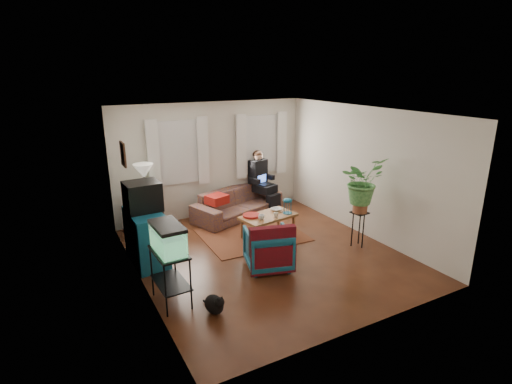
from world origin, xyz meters
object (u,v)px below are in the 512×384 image
dresser (146,237)px  plant_stand (358,229)px  sofa (238,199)px  side_table (147,215)px  coffee_table (268,226)px  aquarium_stand (171,277)px  armchair (268,247)px

dresser → plant_stand: dresser is taller
sofa → side_table: sofa is taller
sofa → coffee_table: size_ratio=1.96×
dresser → plant_stand: bearing=-21.0°
plant_stand → side_table: bearing=142.5°
dresser → aquarium_stand: size_ratio=1.29×
coffee_table → side_table: bearing=137.1°
aquarium_stand → plant_stand: 3.74m
coffee_table → sofa: bearing=81.6°
plant_stand → sofa: bearing=117.2°
side_table → aquarium_stand: aquarium_stand is taller
dresser → armchair: 2.13m
dresser → coffee_table: bearing=-3.4°
sofa → side_table: (-2.07, 0.04, -0.04)m
dresser → aquarium_stand: 1.45m
armchair → sofa: bearing=-88.5°
dresser → side_table: bearing=73.4°
side_table → dresser: 1.39m
sofa → side_table: 2.07m
coffee_table → aquarium_stand: bearing=-159.5°
sofa → plant_stand: size_ratio=3.15×
side_table → armchair: (1.43, -2.52, -0.01)m
sofa → dresser: bearing=-169.7°
side_table → coffee_table: bearing=-33.5°
aquarium_stand → armchair: bearing=6.4°
coffee_table → dresser: bearing=169.6°
plant_stand → coffee_table: bearing=136.8°
sofa → armchair: sofa is taller
sofa → plant_stand: 2.88m
aquarium_stand → dresser: bearing=87.4°
sofa → aquarium_stand: bearing=-149.5°
coffee_table → plant_stand: plant_stand is taller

